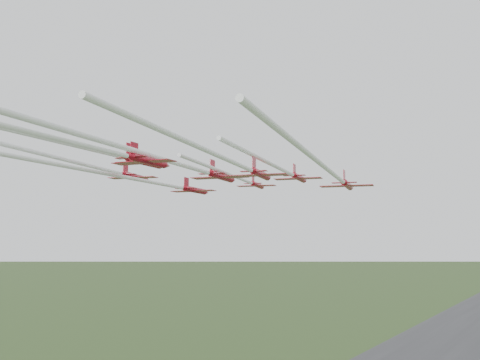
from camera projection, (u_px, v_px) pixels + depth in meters
The scene contains 10 objects.
runway at pixel (467, 323), 260.41m from camera, with size 38.00×900.00×0.04m, color #333335.
jet_lead at pixel (243, 180), 103.70m from camera, with size 16.25×46.91×2.47m.
jet_row2_left at pixel (158, 183), 94.92m from camera, with size 14.42×58.74×2.74m.
jet_row2_right at pixel (286, 171), 88.93m from camera, with size 14.36×46.07×2.61m.
jet_row3_left at pixel (102, 169), 87.26m from camera, with size 18.41×50.39×2.70m.
jet_row3_mid at pixel (178, 164), 76.71m from camera, with size 18.50×65.54×2.96m.
jet_row3_right at pixel (333, 173), 71.04m from camera, with size 18.52×60.39×2.53m.
jet_row4_left at pixel (106, 152), 72.90m from camera, with size 11.67×46.07×2.76m.
jet_row4_right at pixel (236, 163), 63.81m from camera, with size 15.57×47.27×2.39m.
jet_trail_solo at pixel (93, 147), 58.14m from camera, with size 11.21×47.04×2.35m.
Camera 1 is at (49.49, -84.42, 40.21)m, focal length 40.00 mm.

